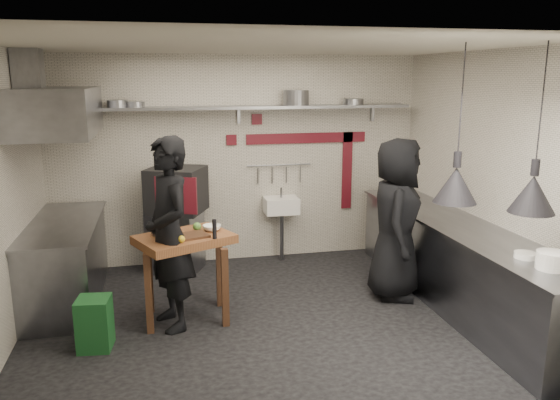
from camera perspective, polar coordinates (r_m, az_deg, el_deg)
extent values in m
plane|color=black|center=(5.89, -1.04, -12.53)|extent=(5.00, 5.00, 0.00)
plane|color=beige|center=(5.32, -1.16, 15.84)|extent=(5.00, 5.00, 0.00)
cube|color=beige|center=(7.47, -4.31, 4.18)|extent=(5.00, 0.04, 2.80)
cube|color=beige|center=(3.47, 5.86, -6.08)|extent=(5.00, 0.04, 2.80)
cube|color=beige|center=(6.41, 21.40, 1.87)|extent=(0.04, 4.20, 2.80)
cube|color=maroon|center=(7.61, 2.82, 6.48)|extent=(1.70, 0.02, 0.14)
cube|color=maroon|center=(7.85, 7.01, 3.06)|extent=(0.14, 0.02, 1.10)
cube|color=maroon|center=(7.43, -2.43, 8.42)|extent=(0.14, 0.02, 0.14)
cube|color=maroon|center=(7.40, -5.10, 6.27)|extent=(0.14, 0.02, 0.14)
cube|color=slate|center=(7.22, -4.20, 9.62)|extent=(4.60, 0.34, 0.04)
cube|color=slate|center=(7.35, -19.34, 8.22)|extent=(0.04, 0.06, 0.24)
cube|color=slate|center=(7.37, -4.36, 8.91)|extent=(0.04, 0.06, 0.24)
cube|color=slate|center=(7.87, 9.63, 9.02)|extent=(0.04, 0.06, 0.24)
cylinder|color=slate|center=(7.16, -16.61, 9.63)|extent=(0.30, 0.30, 0.09)
cylinder|color=slate|center=(7.14, -14.86, 9.65)|extent=(0.29, 0.29, 0.07)
cylinder|color=slate|center=(7.36, 1.70, 10.65)|extent=(0.45, 0.45, 0.20)
cylinder|color=slate|center=(7.60, 7.66, 10.16)|extent=(0.36, 0.36, 0.08)
cube|color=slate|center=(7.33, -10.84, -4.21)|extent=(0.79, 0.76, 0.80)
cube|color=black|center=(7.13, -10.76, 1.03)|extent=(0.85, 0.83, 0.58)
cube|color=maroon|center=(6.82, -10.82, 0.50)|extent=(0.51, 0.25, 0.46)
cube|color=black|center=(6.84, -11.09, 0.53)|extent=(0.34, 0.16, 0.34)
cube|color=white|center=(7.51, 0.12, -0.55)|extent=(0.46, 0.34, 0.22)
cylinder|color=slate|center=(7.47, 0.12, 0.79)|extent=(0.03, 0.03, 0.14)
cylinder|color=slate|center=(7.59, 0.18, -3.85)|extent=(0.06, 0.06, 0.66)
cylinder|color=slate|center=(7.54, -0.11, 3.68)|extent=(0.90, 0.02, 0.02)
cube|color=slate|center=(6.46, 18.11, -6.53)|extent=(0.70, 3.80, 0.90)
cube|color=slate|center=(6.33, 18.40, -2.54)|extent=(0.76, 3.90, 0.03)
cylinder|color=white|center=(5.14, 26.48, -5.68)|extent=(0.30, 0.30, 0.15)
cylinder|color=white|center=(5.37, 24.26, -5.29)|extent=(0.25, 0.25, 0.05)
cube|color=slate|center=(6.69, -21.45, -6.13)|extent=(0.70, 1.90, 0.90)
cube|color=slate|center=(6.56, -21.78, -2.28)|extent=(0.76, 2.00, 0.03)
cube|color=slate|center=(6.36, -22.26, 8.55)|extent=(0.78, 1.60, 0.50)
cube|color=slate|center=(6.39, -24.82, 11.95)|extent=(0.28, 0.28, 0.50)
cube|color=#185022|center=(5.53, -18.80, -12.12)|extent=(0.33, 0.33, 0.50)
cube|color=#4C2E1C|center=(5.63, -9.46, -3.73)|extent=(0.43, 0.36, 0.02)
cylinder|color=black|center=(5.52, -6.86, -3.04)|extent=(0.05, 0.05, 0.20)
sphere|color=yellow|center=(5.50, -11.90, -3.94)|extent=(0.08, 0.08, 0.08)
sphere|color=yellow|center=(5.45, -10.26, -4.04)|extent=(0.08, 0.08, 0.07)
sphere|color=#559037|center=(5.82, -8.67, -2.77)|extent=(0.11, 0.11, 0.09)
cube|color=slate|center=(5.78, -12.41, -3.39)|extent=(0.19, 0.15, 0.03)
imported|color=white|center=(5.83, -7.13, -2.91)|extent=(0.23, 0.23, 0.06)
imported|color=black|center=(5.56, -11.53, -3.53)|extent=(0.67, 0.83, 1.96)
imported|color=black|center=(6.36, 12.03, -1.96)|extent=(0.90, 1.07, 1.85)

